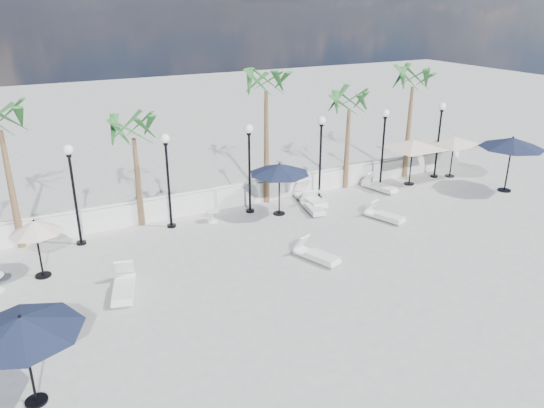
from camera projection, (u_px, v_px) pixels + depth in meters
name	position (u px, v px, depth m)	size (l,w,h in m)	color
ground	(333.00, 278.00, 17.52)	(100.00, 100.00, 0.00)	gray
balustrade	(240.00, 195.00, 23.56)	(26.00, 0.30, 1.01)	silver
lamppost_1	(73.00, 181.00, 19.01)	(0.36, 0.36, 3.84)	black
lamppost_2	(167.00, 168.00, 20.51)	(0.36, 0.36, 3.84)	black
lamppost_3	(249.00, 156.00, 22.00)	(0.36, 0.36, 3.84)	black
lamppost_4	(321.00, 146.00, 23.49)	(0.36, 0.36, 3.84)	black
lamppost_5	(384.00, 138.00, 24.99)	(0.36, 0.36, 3.84)	black
lamppost_6	(440.00, 130.00, 26.48)	(0.36, 0.36, 3.84)	black
palm_0	(0.00, 127.00, 18.08)	(2.60, 2.60, 5.50)	brown
palm_1	(133.00, 134.00, 20.29)	(2.60, 2.60, 4.70)	brown
palm_2	(266.00, 88.00, 22.22)	(2.60, 2.60, 6.10)	brown
palm_3	(349.00, 107.00, 24.48)	(2.60, 2.60, 4.90)	brown
palm_4	(413.00, 84.00, 25.78)	(2.60, 2.60, 5.70)	brown
lounger_2	(124.00, 286.00, 16.50)	(1.16, 2.06, 0.74)	silver
lounger_3	(312.00, 206.00, 22.92)	(0.88, 1.84, 0.66)	silver
lounger_4	(310.00, 198.00, 23.78)	(0.84, 2.21, 0.81)	silver
lounger_5	(316.00, 254.00, 18.61)	(1.15, 1.86, 0.67)	silver
lounger_6	(385.00, 215.00, 22.00)	(1.11, 1.82, 0.65)	silver
lounger_7	(379.00, 186.00, 25.38)	(1.02, 1.89, 0.68)	silver
side_table_1	(213.00, 215.00, 21.76)	(0.53, 0.53, 0.51)	silver
side_table_2	(323.00, 195.00, 24.05)	(0.47, 0.47, 0.46)	silver
parasol_navy_left	(21.00, 326.00, 11.38)	(2.64, 2.64, 2.33)	black
parasol_navy_mid	(279.00, 169.00, 21.96)	(2.55, 2.55, 2.29)	black
parasol_navy_right	(512.00, 143.00, 24.57)	(2.99, 2.99, 2.68)	black
parasol_cream_sq_a	(413.00, 141.00, 25.52)	(4.83, 4.83, 2.37)	black
parasol_cream_sq_b	(455.00, 137.00, 26.72)	(4.48, 4.48, 2.25)	black
parasol_cream_small	(35.00, 228.00, 16.98)	(1.67, 1.67, 2.05)	black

